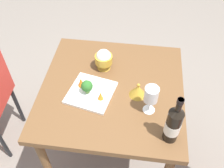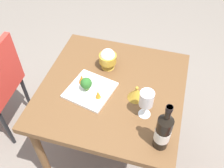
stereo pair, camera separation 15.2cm
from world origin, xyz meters
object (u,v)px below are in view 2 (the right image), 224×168
(broccoli_floret, at_px, (86,83))
(wine_bottle, at_px, (163,131))
(serving_plate, at_px, (90,90))
(carrot_garnish_right, at_px, (98,94))
(wine_glass, at_px, (147,99))
(rice_bowl, at_px, (108,58))
(rice_bowl_lid, at_px, (136,93))
(carrot_garnish_left, at_px, (82,79))

(broccoli_floret, bearing_deg, wine_bottle, -26.27)
(broccoli_floret, bearing_deg, serving_plate, 15.09)
(carrot_garnish_right, bearing_deg, wine_glass, -6.64)
(rice_bowl, distance_m, carrot_garnish_right, 0.27)
(rice_bowl, relative_size, carrot_garnish_right, 2.69)
(serving_plate, bearing_deg, rice_bowl_lid, 5.47)
(rice_bowl, bearing_deg, carrot_garnish_left, -119.80)
(wine_glass, relative_size, rice_bowl, 1.26)
(carrot_garnish_left, bearing_deg, rice_bowl, 60.20)
(wine_glass, height_order, carrot_garnish_left, wine_glass)
(carrot_garnish_left, bearing_deg, wine_glass, -16.10)
(wine_bottle, relative_size, serving_plate, 1.03)
(wine_glass, bearing_deg, serving_plate, 167.25)
(wine_glass, height_order, carrot_garnish_right, wine_glass)
(broccoli_floret, distance_m, carrot_garnish_right, 0.10)
(serving_plate, distance_m, carrot_garnish_right, 0.09)
(wine_bottle, distance_m, serving_plate, 0.52)
(carrot_garnish_left, bearing_deg, broccoli_floret, -44.53)
(broccoli_floret, distance_m, carrot_garnish_left, 0.07)
(serving_plate, distance_m, carrot_garnish_left, 0.09)
(rice_bowl_lid, distance_m, carrot_garnish_right, 0.22)
(wine_bottle, xyz_separation_m, carrot_garnish_left, (-0.52, 0.28, -0.07))
(rice_bowl_lid, xyz_separation_m, serving_plate, (-0.27, -0.03, -0.03))
(carrot_garnish_left, bearing_deg, rice_bowl_lid, -2.39)
(wine_glass, distance_m, rice_bowl_lid, 0.15)
(wine_glass, relative_size, rice_bowl_lid, 1.79)
(wine_bottle, distance_m, carrot_garnish_right, 0.44)
(broccoli_floret, bearing_deg, rice_bowl, 75.26)
(carrot_garnish_left, xyz_separation_m, carrot_garnish_right, (0.13, -0.08, -0.00))
(wine_glass, relative_size, carrot_garnish_right, 3.40)
(wine_bottle, xyz_separation_m, wine_glass, (-0.11, 0.16, 0.01))
(wine_bottle, height_order, wine_glass, wine_bottle)
(rice_bowl_lid, relative_size, broccoli_floret, 1.17)
(wine_glass, height_order, rice_bowl, wine_glass)
(wine_bottle, bearing_deg, rice_bowl_lid, 124.35)
(serving_plate, xyz_separation_m, carrot_garnish_right, (0.06, -0.04, 0.03))
(carrot_garnish_right, bearing_deg, carrot_garnish_left, 146.82)
(serving_plate, height_order, carrot_garnish_left, carrot_garnish_left)
(wine_bottle, bearing_deg, rice_bowl, 131.43)
(rice_bowl_lid, bearing_deg, wine_bottle, -55.65)
(serving_plate, relative_size, carrot_garnish_right, 5.65)
(rice_bowl_lid, height_order, carrot_garnish_right, rice_bowl_lid)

